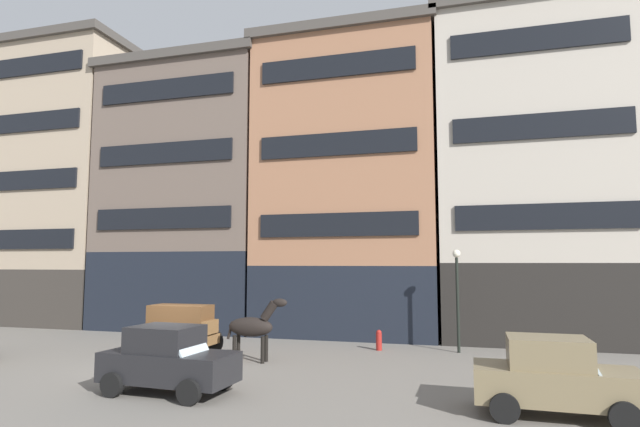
{
  "coord_description": "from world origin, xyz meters",
  "views": [
    {
      "loc": [
        10.27,
        -16.06,
        3.59
      ],
      "look_at": [
        5.17,
        2.06,
        5.42
      ],
      "focal_mm": 28.43,
      "sensor_mm": 36.0,
      "label": 1
    }
  ],
  "objects_px": {
    "sedan_light": "(168,360)",
    "sedan_dark": "(554,377)",
    "draft_horse": "(253,326)",
    "cargo_wagon": "(181,327)",
    "streetlamp_curbside": "(457,285)",
    "fire_hydrant_curbside": "(379,340)"
  },
  "relations": [
    {
      "from": "draft_horse",
      "to": "fire_hydrant_curbside",
      "type": "xyz_separation_m",
      "value": [
        4.04,
        3.67,
        -0.84
      ]
    },
    {
      "from": "draft_horse",
      "to": "sedan_dark",
      "type": "distance_m",
      "value": 10.36
    },
    {
      "from": "cargo_wagon",
      "to": "draft_horse",
      "type": "xyz_separation_m",
      "value": [
        2.95,
        0.0,
        0.12
      ]
    },
    {
      "from": "cargo_wagon",
      "to": "sedan_light",
      "type": "relative_size",
      "value": 0.77
    },
    {
      "from": "draft_horse",
      "to": "streetlamp_curbside",
      "type": "relative_size",
      "value": 0.57
    },
    {
      "from": "sedan_dark",
      "to": "streetlamp_curbside",
      "type": "height_order",
      "value": "streetlamp_curbside"
    },
    {
      "from": "sedan_dark",
      "to": "streetlamp_curbside",
      "type": "bearing_deg",
      "value": 105.32
    },
    {
      "from": "draft_horse",
      "to": "fire_hydrant_curbside",
      "type": "height_order",
      "value": "draft_horse"
    },
    {
      "from": "draft_horse",
      "to": "streetlamp_curbside",
      "type": "bearing_deg",
      "value": 29.03
    },
    {
      "from": "sedan_dark",
      "to": "draft_horse",
      "type": "bearing_deg",
      "value": 156.01
    },
    {
      "from": "sedan_dark",
      "to": "fire_hydrant_curbside",
      "type": "relative_size",
      "value": 4.49
    },
    {
      "from": "fire_hydrant_curbside",
      "to": "draft_horse",
      "type": "bearing_deg",
      "value": -137.75
    },
    {
      "from": "sedan_light",
      "to": "sedan_dark",
      "type": "bearing_deg",
      "value": 3.3
    },
    {
      "from": "draft_horse",
      "to": "streetlamp_curbside",
      "type": "distance_m",
      "value": 8.36
    },
    {
      "from": "cargo_wagon",
      "to": "sedan_light",
      "type": "distance_m",
      "value": 5.39
    },
    {
      "from": "sedan_dark",
      "to": "streetlamp_curbside",
      "type": "relative_size",
      "value": 0.91
    },
    {
      "from": "cargo_wagon",
      "to": "sedan_dark",
      "type": "height_order",
      "value": "cargo_wagon"
    },
    {
      "from": "draft_horse",
      "to": "fire_hydrant_curbside",
      "type": "distance_m",
      "value": 5.52
    },
    {
      "from": "cargo_wagon",
      "to": "sedan_dark",
      "type": "xyz_separation_m",
      "value": [
        12.41,
        -4.21,
        -0.23
      ]
    },
    {
      "from": "fire_hydrant_curbside",
      "to": "sedan_dark",
      "type": "bearing_deg",
      "value": -55.46
    },
    {
      "from": "draft_horse",
      "to": "cargo_wagon",
      "type": "bearing_deg",
      "value": -179.99
    },
    {
      "from": "cargo_wagon",
      "to": "fire_hydrant_curbside",
      "type": "bearing_deg",
      "value": 27.69
    }
  ]
}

